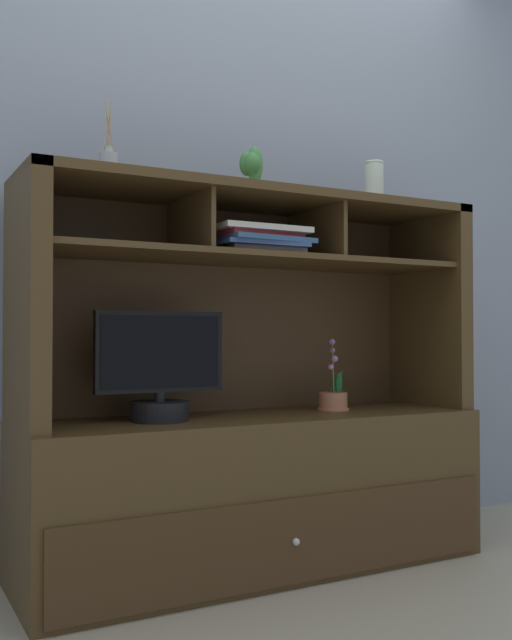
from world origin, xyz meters
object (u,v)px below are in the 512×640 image
media_console (255,451)px  diffuser_bottle (108,165)px  potted_orchid (333,399)px  magazine_stack_left (256,241)px  tv_monitor (160,374)px  potted_succulent (252,173)px  ceramic_vase (374,184)px

media_console → diffuser_bottle: diffuser_bottle is taller
potted_orchid → diffuser_bottle: size_ratio=1.07×
media_console → magazine_stack_left: (-0.03, -0.05, 0.73)m
media_console → tv_monitor: size_ratio=3.74×
diffuser_bottle → potted_succulent: bearing=1.6°
magazine_stack_left → potted_succulent: size_ratio=1.91×
magazine_stack_left → ceramic_vase: (0.56, 0.06, 0.26)m
magazine_stack_left → ceramic_vase: ceramic_vase is taller
magazine_stack_left → diffuser_bottle: 0.55m
magazine_stack_left → potted_orchid: bearing=9.2°
media_console → tv_monitor: media_console is taller
potted_orchid → media_console: bearing=-178.9°
diffuser_bottle → potted_succulent: size_ratio=1.41×
media_console → potted_succulent: size_ratio=9.20×
tv_monitor → ceramic_vase: size_ratio=2.41×
ceramic_vase → tv_monitor: bearing=-178.7°
media_console → diffuser_bottle: 1.09m
diffuser_bottle → ceramic_vase: bearing=-0.0°
potted_succulent → ceramic_vase: bearing=-1.7°
potted_succulent → ceramic_vase: size_ratio=0.98×
tv_monitor → ceramic_vase: bearing=1.3°
potted_orchid → potted_succulent: size_ratio=1.51×
ceramic_vase → potted_orchid: bearing=179.6°
media_console → diffuser_bottle: size_ratio=6.53×
tv_monitor → diffuser_bottle: diffuser_bottle is taller
media_console → ceramic_vase: bearing=0.6°
potted_orchid → potted_succulent: 0.88m
media_console → tv_monitor: bearing=-177.6°
potted_orchid → tv_monitor: bearing=-178.2°
potted_succulent → magazine_stack_left: bearing=-108.8°
potted_orchid → magazine_stack_left: (-0.36, -0.06, 0.56)m
media_console → potted_succulent: potted_succulent is taller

